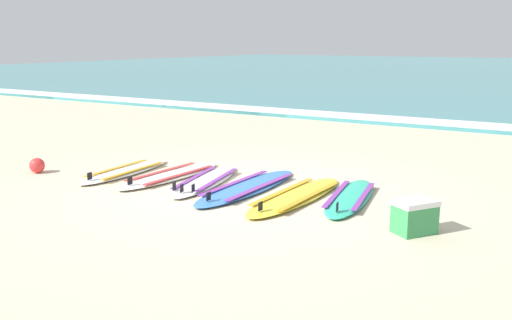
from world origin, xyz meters
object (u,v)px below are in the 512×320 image
surfboard_2 (206,181)px  surfboard_5 (350,197)px  surfboard_0 (125,171)px  surfboard_1 (171,175)px  surfboard_3 (248,187)px  beach_ball (37,165)px  cooler_box (415,216)px  surfboard_4 (296,196)px

surfboard_2 → surfboard_5: 2.22m
surfboard_0 → surfboard_1: size_ratio=0.92×
surfboard_0 → surfboard_1: same height
surfboard_2 → surfboard_0: bearing=-173.3°
surfboard_3 → beach_ball: 3.59m
cooler_box → surfboard_5: bearing=141.7°
surfboard_4 → cooler_box: bearing=-17.4°
surfboard_1 → cooler_box: cooler_box is taller
surfboard_1 → surfboard_5: size_ratio=1.05×
surfboard_0 → surfboard_5: (3.69, 0.45, -0.00)m
surfboard_0 → beach_ball: 1.45m
surfboard_1 → surfboard_2: 0.68m
surfboard_1 → beach_ball: (-2.07, -0.86, 0.09)m
surfboard_1 → surfboard_2: same height
surfboard_5 → cooler_box: size_ratio=3.79×
surfboard_4 → beach_ball: beach_ball is taller
surfboard_4 → surfboard_3: bearing=175.2°
surfboard_0 → surfboard_2: (1.48, 0.17, 0.00)m
surfboard_3 → surfboard_4: (0.82, -0.07, 0.00)m
surfboard_2 → surfboard_4: size_ratio=0.91×
surfboard_1 → beach_ball: 2.24m
surfboard_5 → surfboard_4: bearing=-153.2°
surfboard_2 → surfboard_5: same height
surfboard_3 → surfboard_2: bearing=-178.9°
surfboard_4 → beach_ball: size_ratio=9.59×
surfboard_2 → surfboard_1: bearing=-178.8°
surfboard_1 → surfboard_5: 2.89m
surfboard_2 → surfboard_4: bearing=-2.0°
surfboard_4 → beach_ball: 4.38m
surfboard_1 → surfboard_4: same height
surfboard_3 → beach_ball: beach_ball is taller
surfboard_0 → surfboard_3: 2.23m
surfboard_1 → surfboard_0: bearing=-168.8°
cooler_box → surfboard_3: bearing=166.4°
surfboard_5 → beach_ball: size_ratio=8.53×
surfboard_0 → beach_ball: size_ratio=8.24×
surfboard_1 → surfboard_5: same height
surfboard_1 → surfboard_4: (2.23, -0.04, -0.00)m
surfboard_0 → surfboard_2: same height
surfboard_1 → surfboard_2: size_ratio=1.02×
surfboard_3 → surfboard_5: bearing=10.0°
surfboard_1 → surfboard_4: 2.23m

